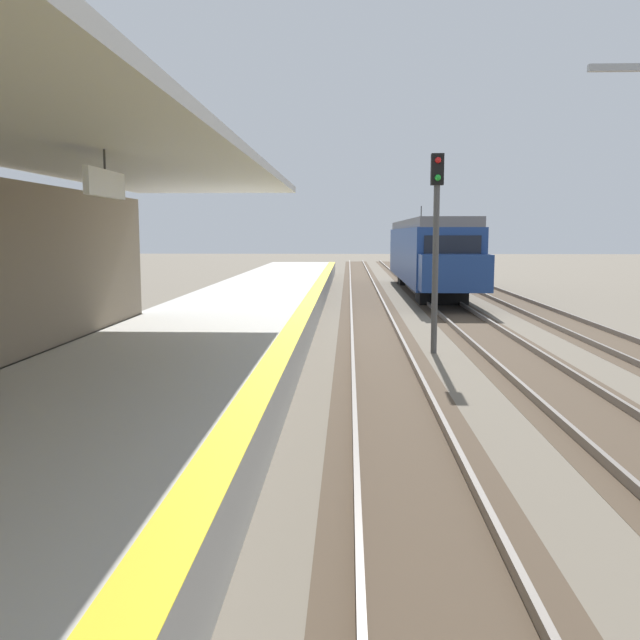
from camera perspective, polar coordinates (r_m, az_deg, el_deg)
station_platform at (r=15.86m, az=-10.66°, el=-2.82°), size 5.00×80.00×0.91m
track_pair_nearest_platform at (r=19.49m, az=4.80°, el=-2.07°), size 2.34×120.00×0.16m
track_pair_middle at (r=19.93m, az=14.62°, el=-2.08°), size 2.34×120.00×0.16m
track_pair_far_side at (r=20.91m, az=23.77°, el=-2.03°), size 2.34×120.00×0.16m
approaching_train at (r=37.49m, az=8.90°, el=5.54°), size 2.93×19.60×4.76m
rail_signal_post at (r=18.43m, az=9.53°, el=7.15°), size 0.32×0.34×5.20m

